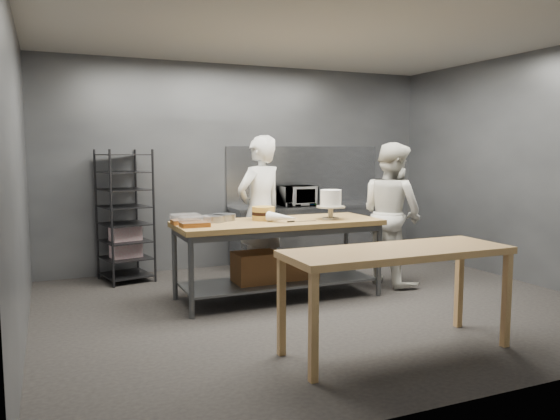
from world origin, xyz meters
name	(u,v)px	position (x,y,z in m)	size (l,w,h in m)	color
ground	(320,305)	(0.00, 0.00, 0.00)	(6.00, 6.00, 0.00)	black
back_wall	(245,166)	(0.00, 2.50, 1.50)	(6.00, 0.04, 3.00)	#4C4F54
work_table	(276,250)	(-0.33, 0.50, 0.57)	(2.40, 0.90, 0.92)	olive
near_counter	(397,258)	(-0.04, -1.49, 0.81)	(2.00, 0.70, 0.90)	olive
back_counter	(313,234)	(1.00, 2.18, 0.45)	(2.60, 0.60, 0.90)	slate
splashback_panel	(305,175)	(1.00, 2.48, 1.35)	(2.60, 0.02, 0.90)	slate
speed_rack	(125,217)	(-1.83, 2.10, 0.86)	(0.73, 0.77, 1.75)	black
chef_behind	(260,211)	(-0.28, 1.14, 0.96)	(0.70, 0.46, 1.92)	silver
chef_right	(392,214)	(1.33, 0.57, 0.92)	(0.89, 0.70, 1.84)	silver
microwave	(297,196)	(0.73, 2.18, 1.05)	(0.54, 0.37, 0.30)	black
frosted_cake_stand	(331,201)	(0.32, 0.37, 1.14)	(0.34, 0.34, 0.35)	#ADA38A
layer_cake	(263,213)	(-0.44, 0.61, 1.00)	(0.27, 0.27, 0.16)	gold
cake_pans	(219,218)	(-0.95, 0.72, 0.96)	(0.41, 0.36, 0.07)	gray
piping_bag	(283,217)	(-0.33, 0.31, 0.98)	(0.12, 0.12, 0.38)	white
offset_spatula	(298,221)	(-0.14, 0.30, 0.93)	(0.36, 0.02, 0.02)	slate
pastry_clamshells	(190,220)	(-1.35, 0.50, 0.98)	(0.35, 0.48, 0.11)	#955A1D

